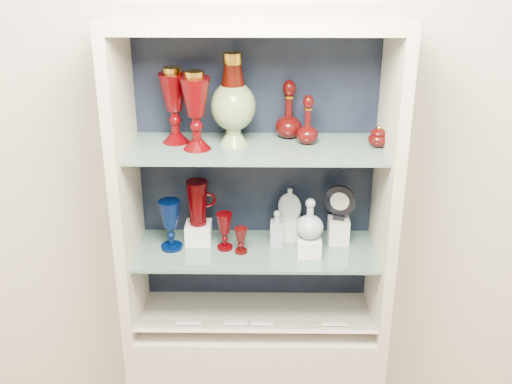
{
  "coord_description": "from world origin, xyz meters",
  "views": [
    {
      "loc": [
        0.03,
        -0.64,
        2.25
      ],
      "look_at": [
        0.0,
        1.53,
        1.3
      ],
      "focal_mm": 45.0,
      "sensor_mm": 36.0,
      "label": 1
    }
  ],
  "objects_px": {
    "pedestal_lamp_left": "(174,105)",
    "clear_round_decanter": "(310,220)",
    "pedestal_lamp_right": "(196,111)",
    "ruby_decanter_a": "(308,117)",
    "lidded_bowl": "(378,136)",
    "ruby_goblet_tall": "(225,231)",
    "ruby_pitcher": "(197,203)",
    "enamel_urn": "(233,100)",
    "ruby_goblet_small": "(241,240)",
    "ruby_decanter_b": "(289,108)",
    "flat_flask": "(290,203)",
    "cobalt_goblet": "(171,225)",
    "clear_square_bottle": "(277,228)",
    "cameo_medallion": "(340,202)"
  },
  "relations": [
    {
      "from": "lidded_bowl",
      "to": "clear_square_bottle",
      "type": "bearing_deg",
      "value": 175.58
    },
    {
      "from": "cobalt_goblet",
      "to": "ruby_goblet_tall",
      "type": "relative_size",
      "value": 1.34
    },
    {
      "from": "clear_square_bottle",
      "to": "flat_flask",
      "type": "distance_m",
      "value": 0.11
    },
    {
      "from": "pedestal_lamp_left",
      "to": "clear_square_bottle",
      "type": "height_order",
      "value": "pedestal_lamp_left"
    },
    {
      "from": "lidded_bowl",
      "to": "ruby_goblet_tall",
      "type": "xyz_separation_m",
      "value": [
        -0.56,
        -0.0,
        -0.39
      ]
    },
    {
      "from": "enamel_urn",
      "to": "ruby_goblet_tall",
      "type": "distance_m",
      "value": 0.51
    },
    {
      "from": "lidded_bowl",
      "to": "ruby_goblet_tall",
      "type": "bearing_deg",
      "value": -179.63
    },
    {
      "from": "pedestal_lamp_right",
      "to": "flat_flask",
      "type": "bearing_deg",
      "value": 19.03
    },
    {
      "from": "ruby_decanter_a",
      "to": "ruby_goblet_small",
      "type": "relative_size",
      "value": 2.0
    },
    {
      "from": "clear_round_decanter",
      "to": "ruby_pitcher",
      "type": "bearing_deg",
      "value": 167.41
    },
    {
      "from": "cameo_medallion",
      "to": "ruby_goblet_tall",
      "type": "bearing_deg",
      "value": -155.45
    },
    {
      "from": "ruby_decanter_a",
      "to": "clear_square_bottle",
      "type": "bearing_deg",
      "value": 179.77
    },
    {
      "from": "cobalt_goblet",
      "to": "pedestal_lamp_left",
      "type": "bearing_deg",
      "value": 55.7
    },
    {
      "from": "ruby_goblet_small",
      "to": "clear_round_decanter",
      "type": "distance_m",
      "value": 0.28
    },
    {
      "from": "ruby_decanter_a",
      "to": "ruby_goblet_tall",
      "type": "xyz_separation_m",
      "value": [
        -0.31,
        -0.03,
        -0.45
      ]
    },
    {
      "from": "pedestal_lamp_left",
      "to": "ruby_pitcher",
      "type": "bearing_deg",
      "value": 6.81
    },
    {
      "from": "ruby_pitcher",
      "to": "clear_round_decanter",
      "type": "relative_size",
      "value": 1.16
    },
    {
      "from": "pedestal_lamp_left",
      "to": "clear_round_decanter",
      "type": "height_order",
      "value": "pedestal_lamp_left"
    },
    {
      "from": "enamel_urn",
      "to": "ruby_decanter_b",
      "type": "bearing_deg",
      "value": 19.41
    },
    {
      "from": "clear_round_decanter",
      "to": "cameo_medallion",
      "type": "distance_m",
      "value": 0.16
    },
    {
      "from": "pedestal_lamp_right",
      "to": "cobalt_goblet",
      "type": "bearing_deg",
      "value": 167.09
    },
    {
      "from": "enamel_urn",
      "to": "clear_round_decanter",
      "type": "distance_m",
      "value": 0.53
    },
    {
      "from": "lidded_bowl",
      "to": "clear_round_decanter",
      "type": "height_order",
      "value": "lidded_bowl"
    },
    {
      "from": "pedestal_lamp_right",
      "to": "ruby_pitcher",
      "type": "xyz_separation_m",
      "value": [
        -0.02,
        0.08,
        -0.39
      ]
    },
    {
      "from": "ruby_decanter_a",
      "to": "lidded_bowl",
      "type": "xyz_separation_m",
      "value": [
        0.25,
        -0.03,
        -0.06
      ]
    },
    {
      "from": "pedestal_lamp_left",
      "to": "clear_round_decanter",
      "type": "bearing_deg",
      "value": -9.99
    },
    {
      "from": "ruby_decanter_a",
      "to": "ruby_goblet_tall",
      "type": "distance_m",
      "value": 0.54
    },
    {
      "from": "ruby_decanter_a",
      "to": "flat_flask",
      "type": "bearing_deg",
      "value": 133.16
    },
    {
      "from": "ruby_decanter_b",
      "to": "flat_flask",
      "type": "distance_m",
      "value": 0.38
    },
    {
      "from": "clear_round_decanter",
      "to": "cameo_medallion",
      "type": "bearing_deg",
      "value": 40.11
    },
    {
      "from": "ruby_decanter_a",
      "to": "clear_square_bottle",
      "type": "relative_size",
      "value": 1.39
    },
    {
      "from": "enamel_urn",
      "to": "flat_flask",
      "type": "xyz_separation_m",
      "value": [
        0.21,
        0.06,
        -0.43
      ]
    },
    {
      "from": "ruby_decanter_b",
      "to": "ruby_goblet_tall",
      "type": "relative_size",
      "value": 1.57
    },
    {
      "from": "ruby_goblet_small",
      "to": "ruby_pitcher",
      "type": "relative_size",
      "value": 0.58
    },
    {
      "from": "ruby_pitcher",
      "to": "flat_flask",
      "type": "distance_m",
      "value": 0.36
    },
    {
      "from": "lidded_bowl",
      "to": "cobalt_goblet",
      "type": "xyz_separation_m",
      "value": [
        -0.77,
        -0.0,
        -0.36
      ]
    },
    {
      "from": "pedestal_lamp_right",
      "to": "ruby_decanter_b",
      "type": "bearing_deg",
      "value": 21.0
    },
    {
      "from": "ruby_goblet_tall",
      "to": "ruby_pitcher",
      "type": "height_order",
      "value": "ruby_pitcher"
    },
    {
      "from": "pedestal_lamp_right",
      "to": "clear_round_decanter",
      "type": "height_order",
      "value": "pedestal_lamp_right"
    },
    {
      "from": "enamel_urn",
      "to": "ruby_decanter_b",
      "type": "distance_m",
      "value": 0.22
    },
    {
      "from": "ruby_goblet_small",
      "to": "pedestal_lamp_right",
      "type": "bearing_deg",
      "value": 178.62
    },
    {
      "from": "enamel_urn",
      "to": "ruby_goblet_small",
      "type": "relative_size",
      "value": 3.24
    },
    {
      "from": "enamel_urn",
      "to": "ruby_goblet_small",
      "type": "xyz_separation_m",
      "value": [
        0.02,
        -0.06,
        -0.54
      ]
    },
    {
      "from": "lidded_bowl",
      "to": "ruby_pitcher",
      "type": "bearing_deg",
      "value": 175.67
    },
    {
      "from": "cobalt_goblet",
      "to": "pedestal_lamp_right",
      "type": "bearing_deg",
      "value": -12.91
    },
    {
      "from": "enamel_urn",
      "to": "ruby_decanter_a",
      "type": "xyz_separation_m",
      "value": [
        0.27,
        0.0,
        -0.06
      ]
    },
    {
      "from": "pedestal_lamp_right",
      "to": "cameo_medallion",
      "type": "xyz_separation_m",
      "value": [
        0.53,
        0.09,
        -0.39
      ]
    },
    {
      "from": "cobalt_goblet",
      "to": "clear_square_bottle",
      "type": "height_order",
      "value": "cobalt_goblet"
    },
    {
      "from": "pedestal_lamp_left",
      "to": "ruby_pitcher",
      "type": "relative_size",
      "value": 1.56
    },
    {
      "from": "cobalt_goblet",
      "to": "ruby_goblet_tall",
      "type": "bearing_deg",
      "value": 0.19
    }
  ]
}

